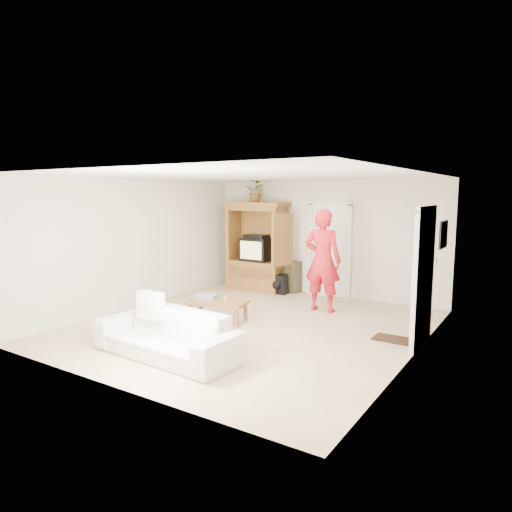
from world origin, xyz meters
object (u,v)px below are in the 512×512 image
(sofa, at_px, (167,334))
(coffee_table, at_px, (218,303))
(armoire, at_px, (257,252))
(man, at_px, (323,260))

(sofa, distance_m, coffee_table, 1.86)
(armoire, relative_size, sofa, 0.94)
(armoire, height_order, sofa, armoire)
(man, bearing_deg, coffee_table, 50.67)
(coffee_table, bearing_deg, sofa, -88.63)
(armoire, bearing_deg, man, -25.17)
(man, distance_m, sofa, 3.68)
(sofa, height_order, coffee_table, sofa)
(man, relative_size, sofa, 0.90)
(armoire, xyz_separation_m, coffee_table, (0.90, -2.74, -0.57))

